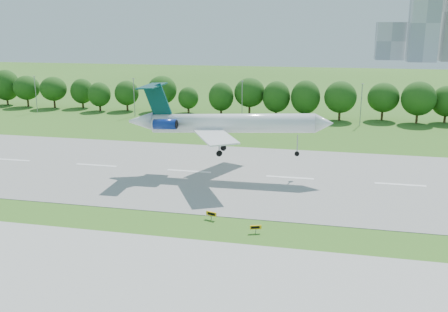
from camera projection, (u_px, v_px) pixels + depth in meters
ground at (274, 228)px, 71.22m from camera, size 600.00×600.00×0.00m
runway at (290, 178)px, 94.82m from camera, size 400.00×45.00×0.08m
taxiway at (253, 291)px, 54.20m from camera, size 400.00×23.00×0.08m
tree_line at (310, 98)px, 156.58m from camera, size 288.40×8.40×10.40m
light_poles at (300, 102)px, 147.62m from camera, size 175.90×0.25×12.19m
airliner at (222, 122)px, 94.99m from camera, size 39.59×28.85×13.34m
taxi_sign_left at (211, 214)px, 74.13m from camera, size 1.70×0.72×1.22m
taxi_sign_centre at (256, 227)px, 69.26m from camera, size 1.60×0.69×1.15m
service_vehicle_a at (239, 119)px, 152.77m from camera, size 3.39×1.80×1.06m
service_vehicle_b at (199, 118)px, 153.83m from camera, size 3.28×1.41×1.10m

